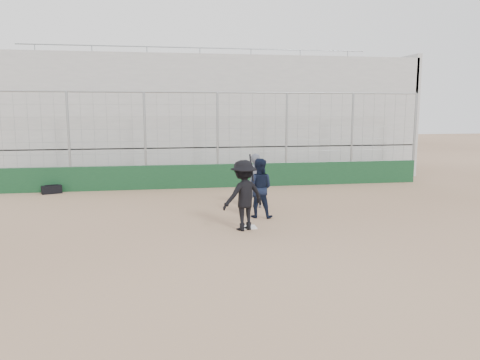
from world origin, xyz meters
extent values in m
plane|color=brown|center=(0.00, 0.00, 0.00)|extent=(90.00, 90.00, 0.00)
cube|color=white|center=(0.00, 0.00, 0.01)|extent=(0.44, 0.44, 0.02)
cube|color=#10331B|center=(0.00, 7.00, 0.50)|extent=(18.00, 0.25, 1.00)
cylinder|color=gray|center=(0.00, 7.00, 2.00)|extent=(0.10, 0.10, 4.00)
cylinder|color=gray|center=(9.00, 7.00, 2.00)|extent=(0.10, 0.10, 4.00)
cylinder|color=gray|center=(0.00, 7.00, 4.00)|extent=(18.00, 0.07, 0.07)
cube|color=#9F9F9F|center=(0.00, 11.95, 0.80)|extent=(20.00, 6.70, 1.60)
cube|color=#9F9F9F|center=(0.00, 11.95, 3.70)|extent=(20.00, 6.70, 4.20)
cube|color=#9F9F9F|center=(-10.00, 11.95, 2.90)|extent=(0.25, 6.70, 6.10)
cube|color=#9F9F9F|center=(10.00, 11.95, 2.90)|extent=(0.25, 6.70, 6.10)
cylinder|color=gray|center=(0.00, 15.10, 6.80)|extent=(20.00, 0.06, 0.06)
imported|color=black|center=(-0.18, -0.21, 0.97)|extent=(1.44, 1.18, 1.94)
cylinder|color=black|center=(0.07, -0.06, 1.72)|extent=(0.07, 0.57, 0.71)
imported|color=black|center=(0.54, 1.15, 0.60)|extent=(1.09, 0.98, 1.20)
sphere|color=maroon|center=(0.54, 1.15, 1.09)|extent=(0.28, 0.28, 0.28)
imported|color=#4A4F5E|center=(0.72, 2.65, 0.83)|extent=(0.72, 0.52, 1.66)
cube|color=black|center=(-6.68, 6.59, 0.16)|extent=(0.82, 0.56, 0.32)
cylinder|color=black|center=(-6.68, 6.59, 0.34)|extent=(0.47, 0.20, 0.04)
camera|label=1|loc=(-2.40, -12.62, 3.32)|focal=35.00mm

